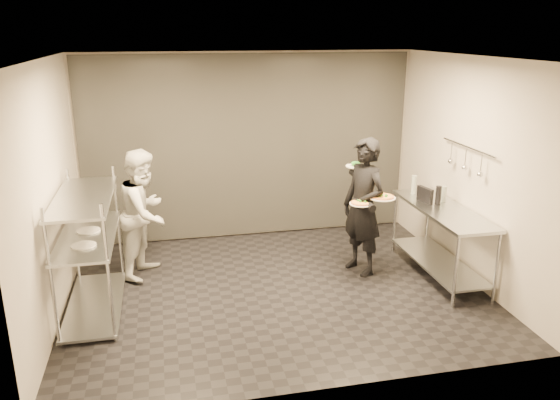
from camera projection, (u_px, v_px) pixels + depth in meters
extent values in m
cube|color=black|center=(276.00, 290.00, 6.78)|extent=(5.00, 4.00, 0.00)
cube|color=silver|center=(276.00, 58.00, 5.94)|extent=(5.00, 4.00, 0.00)
cube|color=#B0A89E|center=(249.00, 147.00, 8.22)|extent=(5.00, 0.00, 2.80)
cube|color=#B0A89E|center=(326.00, 245.00, 4.50)|extent=(5.00, 0.00, 2.80)
cube|color=#B0A89E|center=(49.00, 195.00, 5.85)|extent=(0.00, 4.00, 2.80)
cube|color=#B0A89E|center=(470.00, 170.00, 6.87)|extent=(0.00, 4.00, 2.80)
cube|color=white|center=(249.00, 147.00, 8.20)|extent=(4.90, 0.04, 2.74)
cylinder|color=#B4B6BB|center=(51.00, 280.00, 5.35)|extent=(0.04, 0.04, 1.50)
cylinder|color=#B4B6BB|center=(73.00, 227.00, 6.78)|extent=(0.04, 0.04, 1.50)
cylinder|color=#B4B6BB|center=(108.00, 275.00, 5.46)|extent=(0.04, 0.04, 1.50)
cylinder|color=#B4B6BB|center=(118.00, 224.00, 6.89)|extent=(0.04, 0.04, 1.50)
cube|color=#A8AEB2|center=(95.00, 304.00, 6.33)|extent=(0.60, 1.60, 0.03)
cube|color=#A8AEB2|center=(88.00, 236.00, 6.08)|extent=(0.60, 1.60, 0.03)
cube|color=#A8AEB2|center=(83.00, 197.00, 5.94)|extent=(0.60, 1.60, 0.03)
cylinder|color=white|center=(84.00, 245.00, 5.74)|extent=(0.26, 0.26, 0.01)
cylinder|color=white|center=(88.00, 231.00, 6.16)|extent=(0.26, 0.26, 0.01)
cylinder|color=#B4B6BB|center=(456.00, 272.00, 6.23)|extent=(0.04, 0.04, 0.90)
cylinder|color=#B4B6BB|center=(395.00, 222.00, 7.84)|extent=(0.04, 0.04, 0.90)
cylinder|color=#B4B6BB|center=(497.00, 268.00, 6.34)|extent=(0.04, 0.04, 0.90)
cylinder|color=#B4B6BB|center=(428.00, 219.00, 7.94)|extent=(0.04, 0.04, 0.90)
cube|color=#A8AEB2|center=(438.00, 262.00, 7.17)|extent=(0.57, 1.71, 0.03)
cube|color=#A8AEB2|center=(443.00, 210.00, 6.95)|extent=(0.60, 1.80, 0.04)
cylinder|color=#B4B6BB|center=(468.00, 147.00, 6.76)|extent=(0.02, 1.20, 0.02)
cylinder|color=#B4B6BB|center=(481.00, 164.00, 6.47)|extent=(0.01, 0.01, 0.22)
sphere|color=#B4B6BB|center=(480.00, 175.00, 6.51)|extent=(0.07, 0.07, 0.07)
cylinder|color=#B4B6BB|center=(466.00, 157.00, 6.80)|extent=(0.01, 0.01, 0.22)
sphere|color=#B4B6BB|center=(465.00, 168.00, 6.84)|extent=(0.07, 0.07, 0.07)
cylinder|color=#B4B6BB|center=(452.00, 152.00, 7.12)|extent=(0.01, 0.01, 0.22)
sphere|color=#B4B6BB|center=(451.00, 161.00, 7.16)|extent=(0.07, 0.07, 0.07)
imported|color=black|center=(363.00, 207.00, 7.05)|extent=(0.65, 0.77, 1.80)
imported|color=beige|center=(145.00, 213.00, 7.02)|extent=(0.91, 1.00, 1.67)
cylinder|color=white|center=(361.00, 204.00, 6.81)|extent=(0.28, 0.28, 0.01)
cylinder|color=#B16940|center=(361.00, 203.00, 6.81)|extent=(0.25, 0.25, 0.02)
cylinder|color=#B55B18|center=(361.00, 202.00, 6.81)|extent=(0.22, 0.22, 0.01)
sphere|color=#1F5914|center=(361.00, 202.00, 6.80)|extent=(0.04, 0.04, 0.04)
cylinder|color=white|center=(382.00, 198.00, 6.84)|extent=(0.34, 0.34, 0.01)
cylinder|color=#B16940|center=(382.00, 197.00, 6.84)|extent=(0.30, 0.30, 0.02)
cylinder|color=#B55B18|center=(382.00, 196.00, 6.83)|extent=(0.26, 0.26, 0.01)
sphere|color=#1F5914|center=(382.00, 195.00, 6.83)|extent=(0.04, 0.04, 0.04)
cylinder|color=white|center=(356.00, 166.00, 7.14)|extent=(0.26, 0.26, 0.01)
ellipsoid|color=#1A681A|center=(356.00, 164.00, 7.13)|extent=(0.13, 0.13, 0.07)
cube|color=black|center=(425.00, 195.00, 7.16)|extent=(0.11, 0.28, 0.20)
cylinder|color=gray|center=(414.00, 185.00, 7.53)|extent=(0.07, 0.07, 0.26)
cylinder|color=gray|center=(444.00, 194.00, 7.18)|extent=(0.06, 0.06, 0.21)
cylinder|color=black|center=(438.00, 195.00, 7.05)|extent=(0.07, 0.07, 0.25)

